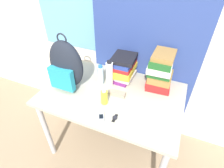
{
  "coord_description": "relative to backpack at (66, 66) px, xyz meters",
  "views": [
    {
      "loc": [
        0.46,
        -0.68,
        1.78
      ],
      "look_at": [
        0.0,
        0.4,
        0.88
      ],
      "focal_mm": 28.0,
      "sensor_mm": 36.0,
      "label": 1
    }
  ],
  "objects": [
    {
      "name": "sunscreen_bottle",
      "position": [
        0.4,
        -0.08,
        -0.15
      ],
      "size": [
        0.06,
        0.06,
        0.15
      ],
      "color": "yellow",
      "rests_on": "desk"
    },
    {
      "name": "book_stack_left",
      "position": [
        0.42,
        0.31,
        -0.09
      ],
      "size": [
        0.22,
        0.28,
        0.24
      ],
      "color": "#6B2370",
      "rests_on": "desk"
    },
    {
      "name": "book_stack_center",
      "position": [
        0.76,
        0.31,
        -0.04
      ],
      "size": [
        0.23,
        0.27,
        0.34
      ],
      "color": "red",
      "rests_on": "desk"
    },
    {
      "name": "sunglasses_case",
      "position": [
        0.46,
        0.05,
        -0.2
      ],
      "size": [
        0.15,
        0.06,
        0.04
      ],
      "color": "gray",
      "rests_on": "desk"
    },
    {
      "name": "wall_back",
      "position": [
        0.4,
        0.54,
        0.26
      ],
      "size": [
        6.0,
        0.06,
        2.5
      ],
      "color": "silver",
      "rests_on": "ground_plane"
    },
    {
      "name": "cell_phone",
      "position": [
        0.44,
        -0.24,
        -0.21
      ],
      "size": [
        0.08,
        0.11,
        0.02
      ],
      "color": "#B7BCC6",
      "rests_on": "desk"
    },
    {
      "name": "wristwatch",
      "position": [
        0.54,
        -0.2,
        -0.21
      ],
      "size": [
        0.04,
        0.08,
        0.01
      ],
      "color": "black",
      "rests_on": "desk"
    },
    {
      "name": "curtain_blue",
      "position": [
        0.56,
        0.49,
        0.26
      ],
      "size": [
        1.03,
        0.04,
        2.5
      ],
      "color": "navy",
      "rests_on": "ground_plane"
    },
    {
      "name": "water_bottle",
      "position": [
        0.25,
        0.16,
        -0.12
      ],
      "size": [
        0.06,
        0.06,
        0.19
      ],
      "color": "silver",
      "rests_on": "desk"
    },
    {
      "name": "backpack",
      "position": [
        0.0,
        0.0,
        0.0
      ],
      "size": [
        0.32,
        0.19,
        0.5
      ],
      "color": "#1E232D",
      "rests_on": "desk"
    },
    {
      "name": "sports_bottle",
      "position": [
        0.34,
        0.15,
        -0.09
      ],
      "size": [
        0.06,
        0.06,
        0.26
      ],
      "color": "white",
      "rests_on": "desk"
    },
    {
      "name": "desk",
      "position": [
        0.41,
        0.06,
        -0.31
      ],
      "size": [
        1.22,
        0.8,
        0.78
      ],
      "color": "#B7B299",
      "rests_on": "ground_plane"
    }
  ]
}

